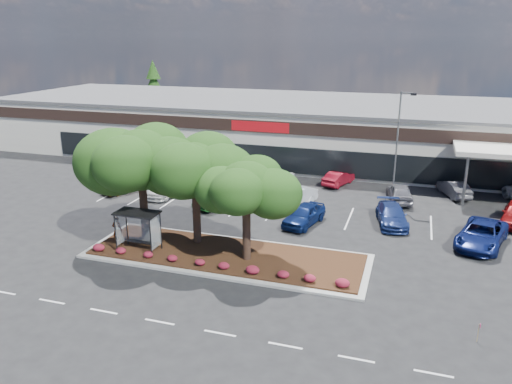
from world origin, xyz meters
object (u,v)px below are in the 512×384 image
(survey_stake, at_px, (479,330))
(car_0, at_px, (125,183))
(light_pole, at_px, (397,155))
(car_1, at_px, (167,186))

(survey_stake, bearing_deg, car_0, 151.47)
(survey_stake, xyz_separation_m, car_0, (-28.09, 15.27, 0.12))
(light_pole, xyz_separation_m, car_0, (-23.24, -4.30, -3.35))
(car_1, bearing_deg, car_0, -171.58)
(car_0, xyz_separation_m, car_1, (4.01, 0.35, 0.04))
(survey_stake, relative_size, car_0, 0.21)
(survey_stake, bearing_deg, light_pole, 103.93)
(car_0, bearing_deg, car_1, 26.68)
(survey_stake, bearing_deg, car_1, 147.02)
(survey_stake, height_order, car_1, car_1)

